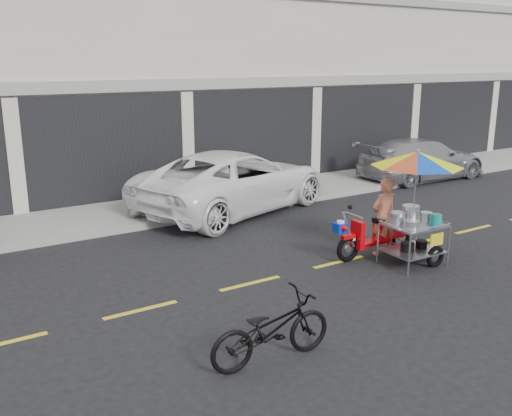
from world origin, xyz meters
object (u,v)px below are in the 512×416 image
near_bicycle (271,329)px  silver_pickup (422,159)px  food_vendor_rig (404,190)px  white_pickup (235,181)px

near_bicycle → silver_pickup: bearing=-54.1°
near_bicycle → food_vendor_rig: (4.23, 1.84, 0.92)m
silver_pickup → food_vendor_rig: food_vendor_rig is taller
white_pickup → near_bicycle: 7.61m
food_vendor_rig → near_bicycle: bearing=-154.2°
white_pickup → food_vendor_rig: food_vendor_rig is taller
white_pickup → food_vendor_rig: 5.03m
silver_pickup → food_vendor_rig: 8.10m
near_bicycle → food_vendor_rig: 4.70m
silver_pickup → food_vendor_rig: (-6.27, -5.07, 0.72)m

